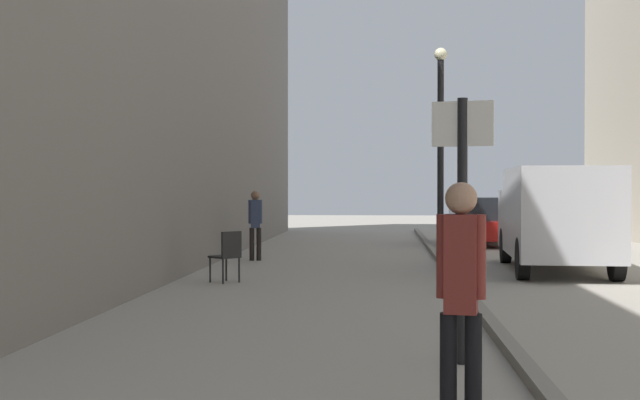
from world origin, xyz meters
TOP-DOWN VIEW (x-y plane):
  - ground_plane at (0.00, 12.00)m, footprint 80.00×80.00m
  - kerb_strip at (1.58, 12.00)m, footprint 0.16×40.00m
  - pedestrian_main_foreground at (-2.78, 17.84)m, footprint 0.33×0.22m
  - pedestrian_mid_block at (0.81, 3.97)m, footprint 0.35×0.23m
  - delivery_van at (3.82, 15.71)m, footprint 2.19×5.36m
  - parked_car at (3.12, 24.00)m, footprint 1.85×4.21m
  - street_sign_post at (1.03, 6.23)m, footprint 0.59×0.16m
  - lamp_post at (1.50, 16.33)m, footprint 0.28×0.28m
  - cafe_chair_near_window at (-2.56, 13.09)m, footprint 0.62×0.62m

SIDE VIEW (x-z plane):
  - ground_plane at x=0.00m, z-range 0.00..0.00m
  - kerb_strip at x=1.58m, z-range 0.00..0.12m
  - cafe_chair_near_window at x=-2.56m, z-range 0.08..1.02m
  - parked_car at x=3.12m, z-range -0.01..1.44m
  - pedestrian_main_foreground at x=-2.78m, z-range 0.13..1.79m
  - pedestrian_mid_block at x=0.81m, z-range 0.14..1.90m
  - delivery_van at x=3.82m, z-range 0.09..2.23m
  - street_sign_post at x=1.03m, z-range 0.25..2.85m
  - lamp_post at x=1.50m, z-range 0.34..5.10m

